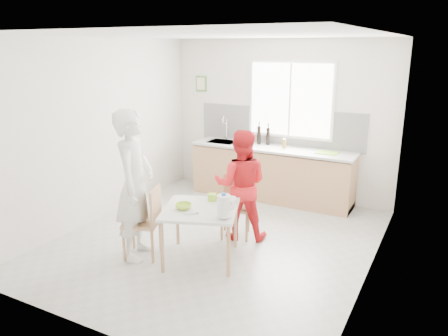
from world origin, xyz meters
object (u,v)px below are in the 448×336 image
(chair_left, at_px, (147,219))
(person_white, at_px, (135,185))
(person_red, at_px, (241,185))
(wine_bottle_a, at_px, (259,135))
(chair_far, at_px, (236,202))
(milk_jug, at_px, (224,206))
(wine_bottle_b, at_px, (268,136))
(dining_table, at_px, (201,213))
(bowl_green, at_px, (183,206))
(bowl_white, at_px, (228,200))

(chair_left, bearing_deg, person_white, -90.00)
(person_red, distance_m, wine_bottle_a, 1.91)
(chair_far, bearing_deg, chair_left, -141.68)
(chair_far, bearing_deg, milk_jug, -91.36)
(wine_bottle_a, height_order, wine_bottle_b, wine_bottle_a)
(dining_table, relative_size, bowl_green, 5.67)
(person_white, xyz_separation_m, person_red, (0.90, 1.11, -0.18))
(dining_table, distance_m, milk_jug, 0.48)
(dining_table, height_order, person_white, person_white)
(dining_table, xyz_separation_m, bowl_white, (0.19, 0.34, 0.10))
(chair_far, distance_m, bowl_white, 0.61)
(chair_left, relative_size, chair_far, 1.05)
(bowl_white, bearing_deg, chair_left, -145.07)
(chair_left, distance_m, bowl_white, 1.03)
(dining_table, relative_size, wine_bottle_a, 3.55)
(person_red, height_order, wine_bottle_b, person_red)
(dining_table, height_order, person_red, person_red)
(chair_far, distance_m, bowl_green, 1.05)
(person_red, bearing_deg, wine_bottle_a, -94.27)
(bowl_green, relative_size, bowl_white, 0.92)
(chair_far, relative_size, person_red, 0.57)
(chair_left, relative_size, milk_jug, 3.26)
(person_red, distance_m, bowl_white, 0.49)
(bowl_green, distance_m, milk_jug, 0.58)
(bowl_white, xyz_separation_m, milk_jug, (0.21, -0.49, 0.12))
(bowl_white, xyz_separation_m, wine_bottle_b, (-0.42, 2.32, 0.36))
(chair_left, bearing_deg, milk_jug, 74.36)
(person_white, height_order, wine_bottle_b, person_white)
(person_white, bearing_deg, wine_bottle_a, -27.85)
(bowl_white, bearing_deg, person_white, -146.69)
(dining_table, xyz_separation_m, bowl_green, (-0.17, -0.12, 0.10))
(dining_table, bearing_deg, wine_bottle_b, 94.88)
(dining_table, bearing_deg, chair_far, 87.40)
(person_red, xyz_separation_m, bowl_white, (0.05, -0.49, -0.05))
(chair_left, relative_size, bowl_white, 4.19)
(wine_bottle_b, bearing_deg, bowl_white, -79.73)
(chair_left, height_order, bowl_white, chair_left)
(dining_table, xyz_separation_m, milk_jug, (0.40, -0.15, 0.22))
(bowl_white, xyz_separation_m, wine_bottle_a, (-0.58, 2.29, 0.37))
(dining_table, relative_size, milk_jug, 4.08)
(person_white, bearing_deg, wine_bottle_b, -30.90)
(chair_far, xyz_separation_m, bowl_white, (0.15, -0.55, 0.23))
(chair_far, relative_size, bowl_green, 4.30)
(person_white, relative_size, wine_bottle_b, 6.23)
(chair_far, distance_m, person_white, 1.49)
(person_red, height_order, wine_bottle_a, person_red)
(chair_left, height_order, wine_bottle_a, wine_bottle_a)
(person_white, bearing_deg, milk_jug, -103.92)
(wine_bottle_b, bearing_deg, bowl_green, -88.82)
(bowl_green, height_order, wine_bottle_b, wine_bottle_b)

